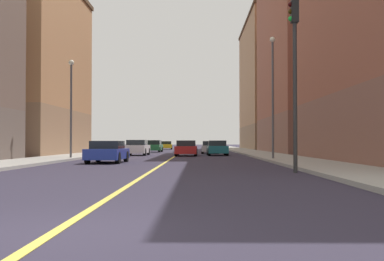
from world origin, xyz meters
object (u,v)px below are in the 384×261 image
at_px(building_right_midblock, 27,68).
at_px(car_yellow, 166,145).
at_px(building_left_far, 271,85).
at_px(car_teal, 217,148).
at_px(street_lamp_left_near, 273,85).
at_px(car_red, 186,148).
at_px(car_blue, 108,152).
at_px(car_white, 137,148).
at_px(street_lamp_right_near, 71,98).
at_px(car_green, 154,146).
at_px(building_left_mid, 307,55).
at_px(car_silver, 210,147).
at_px(traffic_light_left_near, 294,62).

relative_size(building_right_midblock, car_yellow, 3.84).
distance_m(building_left_far, car_teal, 35.95).
bearing_deg(building_left_far, street_lamp_left_near, -98.74).
xyz_separation_m(building_left_far, car_yellow, (-16.69, 0.12, -9.53)).
height_order(car_red, car_yellow, car_red).
relative_size(car_blue, car_white, 1.00).
relative_size(street_lamp_right_near, car_white, 1.58).
relative_size(street_lamp_right_near, car_green, 1.65).
bearing_deg(car_green, car_red, -74.34).
bearing_deg(car_red, car_teal, 30.78).
distance_m(building_left_mid, car_blue, 30.62).
relative_size(building_left_far, car_silver, 5.45).
height_order(building_left_far, car_red, building_left_far).
distance_m(building_left_far, car_white, 38.39).
xyz_separation_m(building_right_midblock, traffic_light_left_near, (19.24, -23.89, -3.56)).
relative_size(car_red, car_blue, 1.04).
bearing_deg(car_yellow, car_blue, -90.19).
xyz_separation_m(building_left_mid, car_red, (-12.66, -10.47, -9.90)).
distance_m(street_lamp_left_near, car_silver, 19.31).
relative_size(building_left_mid, car_silver, 4.85).
bearing_deg(car_white, building_left_mid, 27.07).
bearing_deg(car_teal, street_lamp_right_near, -136.05).
height_order(building_left_mid, car_red, building_left_mid).
bearing_deg(building_right_midblock, street_lamp_left_near, -30.93).
bearing_deg(car_blue, street_lamp_left_near, 17.64).
bearing_deg(traffic_light_left_near, car_green, 103.73).
xyz_separation_m(building_right_midblock, car_white, (10.07, -0.45, -7.21)).
relative_size(car_red, car_yellow, 1.00).
xyz_separation_m(car_red, car_yellow, (-4.03, 34.93, -0.02)).
bearing_deg(car_white, building_right_midblock, 177.43).
xyz_separation_m(building_left_mid, street_lamp_left_near, (-6.88, -20.41, -5.72)).
bearing_deg(street_lamp_left_near, car_blue, -162.36).
height_order(building_right_midblock, car_yellow, building_right_midblock).
height_order(building_right_midblock, car_blue, building_right_midblock).
bearing_deg(building_left_far, street_lamp_right_near, -115.16).
bearing_deg(street_lamp_right_near, car_green, 81.72).
xyz_separation_m(traffic_light_left_near, car_teal, (-2.07, 23.29, -3.68)).
bearing_deg(traffic_light_left_near, street_lamp_right_near, 132.76).
bearing_deg(car_white, car_yellow, 89.34).
xyz_separation_m(street_lamp_left_near, car_silver, (-3.53, 18.52, -4.20)).
relative_size(building_right_midblock, car_silver, 3.81).
height_order(building_left_mid, building_right_midblock, building_left_mid).
height_order(traffic_light_left_near, car_blue, traffic_light_left_near).
distance_m(building_left_far, traffic_light_left_near, 57.34).
distance_m(building_left_far, street_lamp_left_near, 45.58).
height_order(building_right_midblock, street_lamp_left_near, building_right_midblock).
height_order(traffic_light_left_near, car_teal, traffic_light_left_near).
bearing_deg(car_blue, building_left_far, 70.63).
bearing_deg(street_lamp_right_near, car_blue, -54.50).
relative_size(building_right_midblock, car_white, 3.97).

